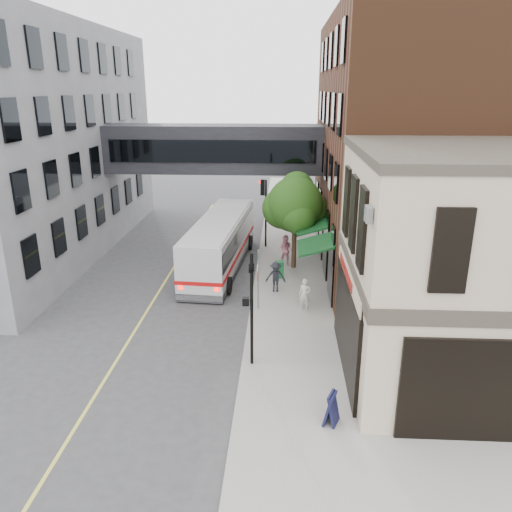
# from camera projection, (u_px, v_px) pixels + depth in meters

# --- Properties ---
(ground) EXTENTS (120.00, 120.00, 0.00)m
(ground) POSITION_uv_depth(u_px,v_px,m) (237.00, 396.00, 17.51)
(ground) COLOR #38383A
(ground) RESTS_ON ground
(sidewalk_main) EXTENTS (4.00, 60.00, 0.15)m
(sidewalk_main) POSITION_uv_depth(u_px,v_px,m) (290.00, 263.00, 30.63)
(sidewalk_main) COLOR gray
(sidewalk_main) RESTS_ON ground
(corner_building) EXTENTS (10.19, 8.12, 8.45)m
(corner_building) POSITION_uv_depth(u_px,v_px,m) (494.00, 269.00, 17.60)
(corner_building) COLOR #C3AB95
(corner_building) RESTS_ON ground
(brick_building) EXTENTS (13.76, 18.00, 14.00)m
(brick_building) POSITION_uv_depth(u_px,v_px,m) (430.00, 147.00, 28.94)
(brick_building) COLOR #4A2917
(brick_building) RESTS_ON ground
(skyway_bridge) EXTENTS (14.00, 3.18, 3.00)m
(skyway_bridge) POSITION_uv_depth(u_px,v_px,m) (215.00, 148.00, 32.61)
(skyway_bridge) COLOR black
(skyway_bridge) RESTS_ON ground
(traffic_signal_near) EXTENTS (0.44, 0.22, 4.60)m
(traffic_signal_near) POSITION_uv_depth(u_px,v_px,m) (251.00, 296.00, 18.43)
(traffic_signal_near) COLOR black
(traffic_signal_near) RESTS_ON sidewalk_main
(traffic_signal_far) EXTENTS (0.53, 0.28, 4.50)m
(traffic_signal_far) POSITION_uv_depth(u_px,v_px,m) (264.00, 200.00, 32.51)
(traffic_signal_far) COLOR black
(traffic_signal_far) RESTS_ON sidewalk_main
(street_sign_pole) EXTENTS (0.08, 0.75, 3.00)m
(street_sign_pole) POSITION_uv_depth(u_px,v_px,m) (258.00, 274.00, 23.49)
(street_sign_pole) COLOR gray
(street_sign_pole) RESTS_ON sidewalk_main
(street_tree) EXTENTS (3.80, 3.20, 5.60)m
(street_tree) POSITION_uv_depth(u_px,v_px,m) (295.00, 204.00, 28.65)
(street_tree) COLOR #382619
(street_tree) RESTS_ON sidewalk_main
(lane_marking) EXTENTS (0.12, 40.00, 0.01)m
(lane_marking) POSITION_uv_depth(u_px,v_px,m) (162.00, 286.00, 27.23)
(lane_marking) COLOR #D8CC4C
(lane_marking) RESTS_ON ground
(bus) EXTENTS (3.36, 11.21, 2.97)m
(bus) POSITION_uv_depth(u_px,v_px,m) (220.00, 241.00, 29.55)
(bus) COLOR silver
(bus) RESTS_ON ground
(pedestrian_a) EXTENTS (0.64, 0.50, 1.55)m
(pedestrian_a) POSITION_uv_depth(u_px,v_px,m) (305.00, 294.00, 23.78)
(pedestrian_a) COLOR silver
(pedestrian_a) RESTS_ON sidewalk_main
(pedestrian_b) EXTENTS (1.03, 0.88, 1.85)m
(pedestrian_b) POSITION_uv_depth(u_px,v_px,m) (286.00, 250.00, 29.70)
(pedestrian_b) COLOR pink
(pedestrian_b) RESTS_ON sidewalk_main
(pedestrian_c) EXTENTS (1.07, 0.65, 1.61)m
(pedestrian_c) POSITION_uv_depth(u_px,v_px,m) (276.00, 277.00, 25.90)
(pedestrian_c) COLOR black
(pedestrian_c) RESTS_ON sidewalk_main
(newspaper_box) EXTENTS (0.53, 0.48, 0.96)m
(newspaper_box) POSITION_uv_depth(u_px,v_px,m) (279.00, 269.00, 27.90)
(newspaper_box) COLOR #16602D
(newspaper_box) RESTS_ON sidewalk_main
(sandwich_board) EXTENTS (0.59, 0.71, 1.08)m
(sandwich_board) POSITION_uv_depth(u_px,v_px,m) (332.00, 409.00, 15.71)
(sandwich_board) COLOR black
(sandwich_board) RESTS_ON sidewalk_main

